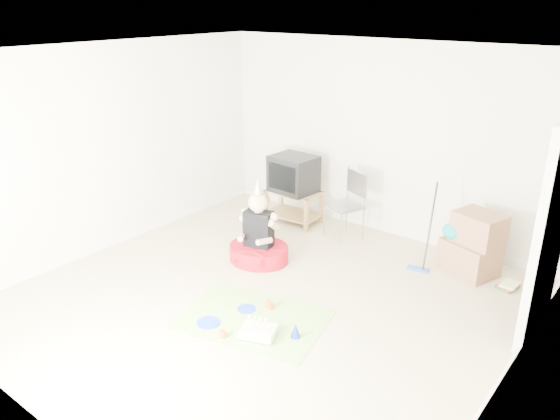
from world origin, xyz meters
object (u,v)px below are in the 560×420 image
Objects in this scene: tv_stand at (293,204)px; folding_chair at (344,206)px; birthday_cake at (259,332)px; crt_tv at (294,174)px; cardboard_boxes at (472,244)px; seated_woman at (259,243)px.

folding_chair is at bearing -1.78° from tv_stand.
birthday_cake is (0.61, -2.52, -0.42)m from folding_chair.
cardboard_boxes is (2.61, 0.03, -0.37)m from crt_tv.
seated_woman is at bearing -67.59° from crt_tv.
tv_stand is 2.96m from birthday_cake.
tv_stand is 1.97× the size of birthday_cake.
tv_stand is 0.46m from crt_tv.
birthday_cake is (1.05, -1.25, -0.19)m from seated_woman.
cardboard_boxes is at bearing 31.10° from seated_woman.
seated_woman reaches higher than folding_chair.
cardboard_boxes is 1.91× the size of birthday_cake.
cardboard_boxes is 2.55m from seated_woman.
crt_tv is (0.00, -0.00, 0.46)m from tv_stand.
birthday_cake is (1.48, -2.55, -0.69)m from crt_tv.
crt_tv reaches higher than folding_chair.
folding_chair reaches higher than tv_stand.
crt_tv reaches higher than birthday_cake.
seated_woman is (-0.45, -1.26, -0.23)m from folding_chair.
crt_tv is 2.64m from cardboard_boxes.
birthday_cake is at bearing -59.76° from tv_stand.
cardboard_boxes is at bearing 66.29° from birthday_cake.
tv_stand is at bearing 178.22° from folding_chair.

